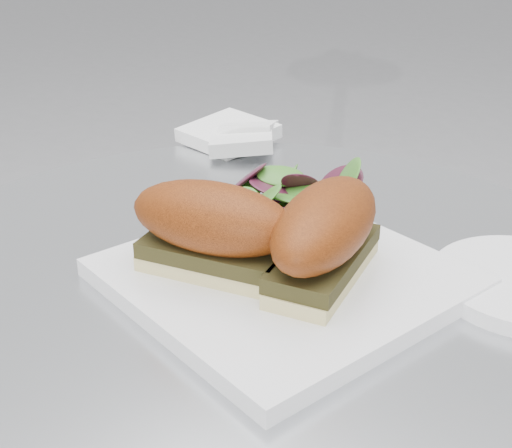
% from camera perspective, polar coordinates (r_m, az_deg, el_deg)
% --- Properties ---
extents(plate, '(0.31, 0.31, 0.02)m').
position_cam_1_polar(plate, '(0.62, 2.22, -4.26)').
color(plate, white).
rests_on(plate, table).
extents(sandwich_left, '(0.16, 0.10, 0.08)m').
position_cam_1_polar(sandwich_left, '(0.59, -3.47, -0.28)').
color(sandwich_left, '#D1C783').
rests_on(sandwich_left, plate).
extents(sandwich_right, '(0.10, 0.17, 0.08)m').
position_cam_1_polar(sandwich_right, '(0.58, 5.55, -0.74)').
color(sandwich_right, '#D1C783').
rests_on(sandwich_right, plate).
extents(salad, '(0.12, 0.12, 0.05)m').
position_cam_1_polar(salad, '(0.69, 2.55, 2.07)').
color(salad, '#599731').
rests_on(salad, plate).
extents(napkin, '(0.18, 0.18, 0.02)m').
position_cam_1_polar(napkin, '(0.94, -1.69, 6.60)').
color(napkin, white).
rests_on(napkin, table).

